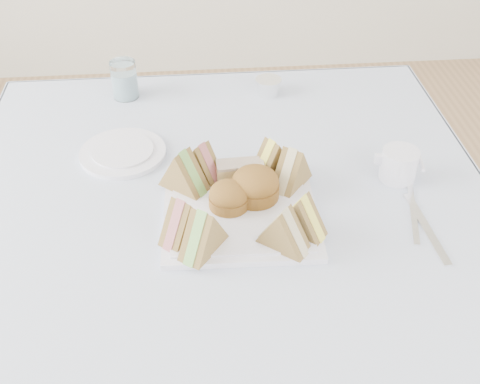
{
  "coord_description": "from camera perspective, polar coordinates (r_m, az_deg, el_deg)",
  "views": [
    {
      "loc": [
        -0.05,
        -0.87,
        1.46
      ],
      "look_at": [
        0.02,
        -0.04,
        0.8
      ],
      "focal_mm": 45.0,
      "sensor_mm": 36.0,
      "label": 1
    }
  ],
  "objects": [
    {
      "name": "pastry_slice",
      "position": [
        1.15,
        0.01,
        1.96
      ],
      "size": [
        0.09,
        0.04,
        0.04
      ],
      "primitive_type": "cube",
      "rotation": [
        0.0,
        0.0,
        0.05
      ],
      "color": "#D8BC74",
      "rests_on": "serving_plate"
    },
    {
      "name": "water_glass",
      "position": [
        1.46,
        -10.91,
        10.42
      ],
      "size": [
        0.07,
        0.07,
        0.09
      ],
      "primitive_type": "cylinder",
      "rotation": [
        0.0,
        0.0,
        0.08
      ],
      "color": "white",
      "rests_on": "tablecloth"
    },
    {
      "name": "knife",
      "position": [
        1.12,
        17.22,
        -3.24
      ],
      "size": [
        0.03,
        0.19,
        0.0
      ],
      "primitive_type": "cube",
      "rotation": [
        0.0,
        0.0,
        0.06
      ],
      "color": "white",
      "rests_on": "tablecloth"
    },
    {
      "name": "creamer_jug",
      "position": [
        1.21,
        14.83,
        2.52
      ],
      "size": [
        0.08,
        0.08,
        0.06
      ],
      "primitive_type": "cylinder",
      "rotation": [
        0.0,
        0.0,
        -0.13
      ],
      "color": "white",
      "rests_on": "tablecloth"
    },
    {
      "name": "scone_right",
      "position": [
        1.1,
        1.45,
        0.68
      ],
      "size": [
        0.11,
        0.11,
        0.06
      ],
      "primitive_type": "cylinder",
      "rotation": [
        0.0,
        0.0,
        0.34
      ],
      "color": "#A57129",
      "rests_on": "serving_plate"
    },
    {
      "name": "sandwich_fl_b",
      "position": [
        0.99,
        -3.52,
        -3.64
      ],
      "size": [
        0.09,
        0.1,
        0.08
      ],
      "primitive_type": null,
      "rotation": [
        0.0,
        0.0,
        0.93
      ],
      "color": "olive",
      "rests_on": "serving_plate"
    },
    {
      "name": "sandwich_fr_a",
      "position": [
        1.03,
        5.87,
        -2.07
      ],
      "size": [
        0.09,
        0.09,
        0.08
      ],
      "primitive_type": null,
      "rotation": [
        0.0,
        0.0,
        -0.68
      ],
      "color": "olive",
      "rests_on": "serving_plate"
    },
    {
      "name": "sandwich_fl_a",
      "position": [
        1.02,
        -5.5,
        -2.47
      ],
      "size": [
        0.09,
        0.09,
        0.08
      ],
      "primitive_type": null,
      "rotation": [
        0.0,
        0.0,
        0.88
      ],
      "color": "olive",
      "rests_on": "serving_plate"
    },
    {
      "name": "serving_plate",
      "position": [
        1.1,
        -0.0,
        -1.8
      ],
      "size": [
        0.28,
        0.28,
        0.01
      ],
      "primitive_type": "cube",
      "rotation": [
        0.0,
        0.0,
        -0.03
      ],
      "color": "white",
      "rests_on": "tablecloth"
    },
    {
      "name": "sandwich_fr_b",
      "position": [
        1.0,
        4.16,
        -3.41
      ],
      "size": [
        0.1,
        0.09,
        0.08
      ],
      "primitive_type": null,
      "rotation": [
        0.0,
        0.0,
        -0.66
      ],
      "color": "olive",
      "rests_on": "serving_plate"
    },
    {
      "name": "sandwich_bl_a",
      "position": [
        1.12,
        -5.39,
        2.11
      ],
      "size": [
        0.1,
        0.1,
        0.08
      ],
      "primitive_type": null,
      "rotation": [
        0.0,
        0.0,
        2.44
      ],
      "color": "olive",
      "rests_on": "serving_plate"
    },
    {
      "name": "sandwich_br_b",
      "position": [
        1.15,
        3.02,
        3.3
      ],
      "size": [
        0.1,
        0.08,
        0.08
      ],
      "primitive_type": null,
      "rotation": [
        0.0,
        0.0,
        -2.53
      ],
      "color": "olive",
      "rests_on": "serving_plate"
    },
    {
      "name": "tablecloth",
      "position": [
        1.13,
        -1.27,
        -0.89
      ],
      "size": [
        1.02,
        1.02,
        0.01
      ],
      "primitive_type": "cube",
      "color": "#C3D2FC",
      "rests_on": "table"
    },
    {
      "name": "tea_strainer",
      "position": [
        1.46,
        2.7,
        9.89
      ],
      "size": [
        0.08,
        0.08,
        0.03
      ],
      "primitive_type": "cylinder",
      "rotation": [
        0.0,
        0.0,
        0.4
      ],
      "color": "white",
      "rests_on": "tablecloth"
    },
    {
      "name": "side_plate",
      "position": [
        1.27,
        -11.05,
        3.67
      ],
      "size": [
        0.22,
        0.22,
        0.01
      ],
      "primitive_type": "cylinder",
      "rotation": [
        0.0,
        0.0,
        0.28
      ],
      "color": "white",
      "rests_on": "tablecloth"
    },
    {
      "name": "sandwich_bl_b",
      "position": [
        1.15,
        -3.61,
        3.02
      ],
      "size": [
        0.09,
        0.09,
        0.08
      ],
      "primitive_type": null,
      "rotation": [
        0.0,
        0.0,
        2.36
      ],
      "color": "olive",
      "rests_on": "serving_plate"
    },
    {
      "name": "sandwich_br_a",
      "position": [
        1.13,
        4.96,
        2.41
      ],
      "size": [
        0.09,
        0.1,
        0.08
      ],
      "primitive_type": null,
      "rotation": [
        0.0,
        0.0,
        -2.24
      ],
      "color": "olive",
      "rests_on": "serving_plate"
    },
    {
      "name": "table",
      "position": [
        1.4,
        -1.06,
        -12.77
      ],
      "size": [
        0.9,
        0.9,
        0.74
      ],
      "primitive_type": "cube",
      "color": "brown",
      "rests_on": "floor"
    },
    {
      "name": "scone_left",
      "position": [
        1.08,
        -1.06,
        -0.42
      ],
      "size": [
        0.07,
        0.07,
        0.05
      ],
      "primitive_type": "cylinder",
      "rotation": [
        0.0,
        0.0,
        -0.01
      ],
      "color": "#A57129",
      "rests_on": "serving_plate"
    },
    {
      "name": "fork",
      "position": [
        1.15,
        16.06,
        -1.67
      ],
      "size": [
        0.05,
        0.19,
        0.0
      ],
      "primitive_type": "cube",
      "rotation": [
        0.0,
        0.0,
        -0.23
      ],
      "color": "white",
      "rests_on": "tablecloth"
    }
  ]
}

